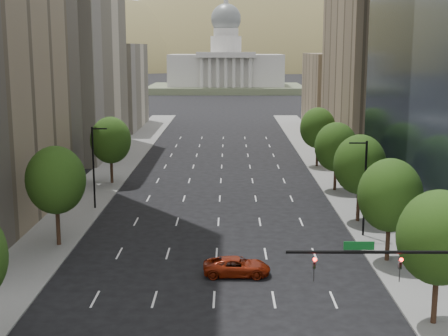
{
  "coord_description": "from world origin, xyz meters",
  "views": [
    {
      "loc": [
        0.99,
        -1.68,
        17.32
      ],
      "look_at": [
        0.65,
        47.07,
        8.0
      ],
      "focal_mm": 50.84,
      "sensor_mm": 36.0,
      "label": 1
    }
  ],
  "objects": [
    {
      "name": "sidewalk_left",
      "position": [
        -15.5,
        60.0,
        0.07
      ],
      "size": [
        6.0,
        200.0,
        0.15
      ],
      "primitive_type": "cube",
      "color": "slate",
      "rests_on": "ground"
    },
    {
      "name": "sidewalk_right",
      "position": [
        15.5,
        60.0,
        0.07
      ],
      "size": [
        6.0,
        200.0,
        0.15
      ],
      "primitive_type": "cube",
      "color": "slate",
      "rests_on": "ground"
    },
    {
      "name": "midrise_cream_left",
      "position": [
        -25.0,
        103.0,
        17.5
      ],
      "size": [
        14.0,
        30.0,
        35.0
      ],
      "primitive_type": "cube",
      "color": "beige",
      "rests_on": "ground"
    },
    {
      "name": "filler_left",
      "position": [
        -25.0,
        136.0,
        9.0
      ],
      "size": [
        14.0,
        26.0,
        18.0
      ],
      "primitive_type": "cube",
      "color": "beige",
      "rests_on": "ground"
    },
    {
      "name": "parking_tan_right",
      "position": [
        25.0,
        100.0,
        15.0
      ],
      "size": [
        14.0,
        30.0,
        30.0
      ],
      "primitive_type": "cube",
      "color": "#8C7759",
      "rests_on": "ground"
    },
    {
      "name": "filler_right",
      "position": [
        25.0,
        133.0,
        8.0
      ],
      "size": [
        14.0,
        26.0,
        16.0
      ],
      "primitive_type": "cube",
      "color": "#8C7759",
      "rests_on": "ground"
    },
    {
      "name": "tree_right_1",
      "position": [
        14.0,
        36.0,
        5.75
      ],
      "size": [
        5.2,
        5.2,
        8.75
      ],
      "color": "#382316",
      "rests_on": "ground"
    },
    {
      "name": "tree_right_2",
      "position": [
        14.0,
        48.0,
        5.6
      ],
      "size": [
        5.2,
        5.2,
        8.61
      ],
      "color": "#382316",
      "rests_on": "ground"
    },
    {
      "name": "tree_right_3",
      "position": [
        14.0,
        60.0,
        5.89
      ],
      "size": [
        5.2,
        5.2,
        8.89
      ],
      "color": "#382316",
      "rests_on": "ground"
    },
    {
      "name": "tree_right_4",
      "position": [
        14.0,
        74.0,
        5.46
      ],
      "size": [
        5.2,
        5.2,
        8.46
      ],
      "color": "#382316",
      "rests_on": "ground"
    },
    {
      "name": "tree_right_5",
      "position": [
        14.0,
        90.0,
        5.75
      ],
      "size": [
        5.2,
        5.2,
        8.75
      ],
      "color": "#382316",
      "rests_on": "ground"
    },
    {
      "name": "tree_left_1",
      "position": [
        -14.0,
        52.0,
        5.96
      ],
      "size": [
        5.2,
        5.2,
        8.97
      ],
      "color": "#382316",
      "rests_on": "ground"
    },
    {
      "name": "tree_left_2",
      "position": [
        -14.0,
        78.0,
        5.68
      ],
      "size": [
        5.2,
        5.2,
        8.68
      ],
      "color": "#382316",
      "rests_on": "ground"
    },
    {
      "name": "streetlight_rn",
      "position": [
        13.44,
        55.0,
        4.84
      ],
      "size": [
        1.7,
        0.2,
        9.0
      ],
      "color": "black",
      "rests_on": "ground"
    },
    {
      "name": "streetlight_ln",
      "position": [
        -13.44,
        65.0,
        4.84
      ],
      "size": [
        1.7,
        0.2,
        9.0
      ],
      "color": "black",
      "rests_on": "ground"
    },
    {
      "name": "traffic_signal",
      "position": [
        10.53,
        30.0,
        5.17
      ],
      "size": [
        9.12,
        0.4,
        7.38
      ],
      "color": "black",
      "rests_on": "ground"
    },
    {
      "name": "capitol",
      "position": [
        0.0,
        249.71,
        8.58
      ],
      "size": [
        60.0,
        40.0,
        35.2
      ],
      "color": "#596647",
      "rests_on": "ground"
    },
    {
      "name": "foothills",
      "position": [
        34.67,
        599.39,
        -37.78
      ],
      "size": [
        720.0,
        413.0,
        263.0
      ],
      "color": "olive",
      "rests_on": "ground"
    },
    {
      "name": "car_red_far",
      "position": [
        1.65,
        44.78,
        0.72
      ],
      "size": [
        5.17,
        2.38,
        1.44
      ],
      "primitive_type": "imported",
      "rotation": [
        0.0,
        0.0,
        1.57
      ],
      "color": "maroon",
      "rests_on": "ground"
    }
  ]
}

